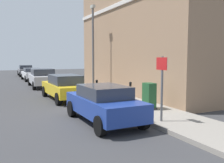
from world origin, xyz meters
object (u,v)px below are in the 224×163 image
(car_white, at_px, (32,74))
(utility_cabinet, at_px, (149,97))
(street_sign, at_px, (162,79))
(lamppost, at_px, (93,44))
(car_blue, at_px, (104,103))
(bollard_near_cabinet, at_px, (130,91))
(bollard_far_kerb, at_px, (97,88))
(car_silver, at_px, (43,78))
(car_yellow, at_px, (65,87))
(car_grey, at_px, (25,70))

(car_white, height_order, utility_cabinet, same)
(street_sign, distance_m, lamppost, 8.90)
(car_blue, distance_m, bollard_near_cabinet, 3.64)
(utility_cabinet, bearing_deg, bollard_far_kerb, 105.17)
(car_white, bearing_deg, car_blue, 179.26)
(car_silver, distance_m, lamppost, 6.03)
(car_white, bearing_deg, car_yellow, 179.21)
(car_white, distance_m, street_sign, 20.16)
(car_grey, height_order, lamppost, lamppost)
(bollard_far_kerb, bearing_deg, bollard_near_cabinet, -59.12)
(bollard_near_cabinet, relative_size, street_sign, 0.45)
(car_yellow, distance_m, lamppost, 4.04)
(utility_cabinet, relative_size, street_sign, 0.50)
(car_grey, distance_m, lamppost, 18.33)
(car_silver, xyz_separation_m, bollard_far_kerb, (1.56, -7.91, -0.07))
(car_white, distance_m, utility_cabinet, 18.28)
(car_grey, xyz_separation_m, street_sign, (1.60, -26.70, 0.93))
(car_blue, height_order, car_silver, car_silver)
(car_silver, distance_m, bollard_far_kerb, 8.07)
(car_yellow, xyz_separation_m, utility_cabinet, (2.51, -4.87, -0.07))
(car_yellow, bearing_deg, street_sign, -167.62)
(utility_cabinet, bearing_deg, street_sign, -112.33)
(lamppost, bearing_deg, car_silver, 117.79)
(car_silver, xyz_separation_m, car_grey, (0.15, 13.15, -0.05))
(car_yellow, relative_size, street_sign, 1.88)
(car_grey, relative_size, lamppost, 0.74)
(car_silver, height_order, car_grey, car_silver)
(car_blue, xyz_separation_m, bollard_far_kerb, (1.50, 4.39, -0.03))
(car_blue, bearing_deg, car_grey, -1.41)
(utility_cabinet, bearing_deg, bollard_near_cabinet, 86.90)
(bollard_near_cabinet, relative_size, lamppost, 0.18)
(street_sign, bearing_deg, bollard_far_kerb, 91.96)
(car_grey, xyz_separation_m, bollard_far_kerb, (1.41, -21.06, -0.02))
(car_white, relative_size, bollard_near_cabinet, 3.99)
(car_yellow, distance_m, utility_cabinet, 5.47)
(car_yellow, xyz_separation_m, car_white, (0.01, 13.24, -0.07))
(bollard_far_kerb, bearing_deg, street_sign, -88.04)
(utility_cabinet, bearing_deg, car_white, 97.86)
(car_white, xyz_separation_m, lamppost, (2.49, -11.35, 2.62))
(bollard_near_cabinet, bearing_deg, car_yellow, 130.80)
(utility_cabinet, distance_m, lamppost, 7.25)
(car_blue, height_order, street_sign, street_sign)
(car_blue, relative_size, lamppost, 0.70)
(utility_cabinet, bearing_deg, car_grey, 95.55)
(car_grey, bearing_deg, car_yellow, -178.88)
(car_blue, xyz_separation_m, car_grey, (0.09, 25.45, -0.01))
(car_blue, height_order, lamppost, lamppost)
(utility_cabinet, height_order, street_sign, street_sign)
(car_silver, relative_size, car_grey, 1.04)
(car_grey, height_order, utility_cabinet, car_grey)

